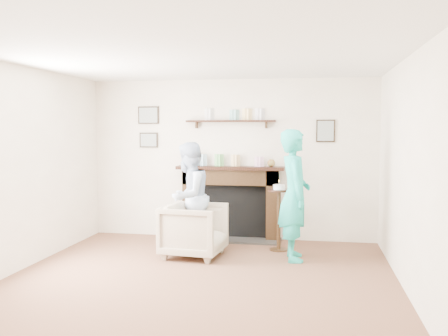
{
  "coord_description": "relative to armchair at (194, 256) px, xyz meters",
  "views": [
    {
      "loc": [
        1.26,
        -5.24,
        1.73
      ],
      "look_at": [
        0.17,
        0.9,
        1.24
      ],
      "focal_mm": 40.0,
      "sensor_mm": 36.0,
      "label": 1
    }
  ],
  "objects": [
    {
      "name": "armchair",
      "position": [
        0.0,
        0.0,
        0.0
      ],
      "size": [
        0.87,
        0.85,
        0.72
      ],
      "primitive_type": "imported",
      "rotation": [
        0.0,
        0.0,
        1.47
      ],
      "color": "tan",
      "rests_on": "ground"
    },
    {
      "name": "man",
      "position": [
        -0.15,
        0.28,
        0.0
      ],
      "size": [
        0.76,
        0.87,
        1.55
      ],
      "primitive_type": "imported",
      "rotation": [
        0.0,
        0.0,
        -1.83
      ],
      "color": "silver",
      "rests_on": "ground"
    },
    {
      "name": "woman",
      "position": [
        1.34,
        0.08,
        0.0
      ],
      "size": [
        0.51,
        0.69,
        1.73
      ],
      "primitive_type": "imported",
      "rotation": [
        0.0,
        0.0,
        1.73
      ],
      "color": "#20B9A0",
      "rests_on": "ground"
    },
    {
      "name": "ground",
      "position": [
        0.3,
        -1.25,
        0.0
      ],
      "size": [
        5.0,
        5.0,
        0.0
      ],
      "primitive_type": "plane",
      "color": "brown",
      "rests_on": "ground"
    },
    {
      "name": "room_shell",
      "position": [
        0.3,
        -0.56,
        1.62
      ],
      "size": [
        4.54,
        5.02,
        2.52
      ],
      "color": "beige",
      "rests_on": "ground"
    },
    {
      "name": "pedestal_table",
      "position": [
        1.1,
        0.55,
        0.62
      ],
      "size": [
        0.31,
        0.31,
        1.0
      ],
      "color": "black",
      "rests_on": "ground"
    }
  ]
}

